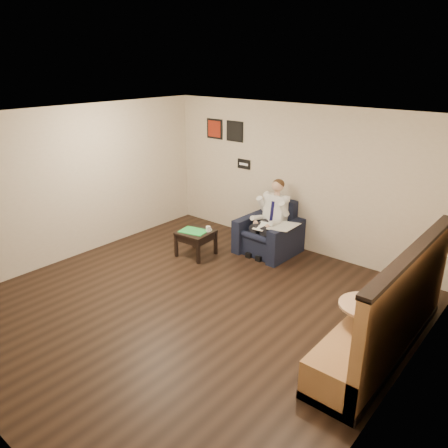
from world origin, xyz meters
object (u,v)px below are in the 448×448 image
Objects in this scene: side_table at (196,243)px; banquette at (384,299)px; armchair at (269,228)px; coffee_mug at (208,229)px; cafe_table at (362,332)px; seated_man at (265,221)px; green_folder at (194,231)px; smartphone at (204,229)px.

banquette is at bearing -9.07° from side_table.
armchair is at bearing 46.18° from side_table.
cafe_table reaches higher than coffee_mug.
armchair is 1.30× the size of cafe_table.
cafe_table is at bearing -32.39° from seated_man.
seated_man is at bearing 43.27° from coffee_mug.
side_table is at bearing -132.39° from armchair.
banquette is at bearing -8.64° from green_folder.
side_table is 0.77× the size of cafe_table.
seated_man reaches higher than green_folder.
armchair is 0.75× the size of seated_man.
coffee_mug is (0.19, 0.15, 0.30)m from side_table.
armchair is 1.44m from green_folder.
smartphone is (-0.15, 0.03, -0.05)m from coffee_mug.
green_folder is 0.17× the size of banquette.
seated_man reaches higher than coffee_mug.
cafe_table is (3.74, -0.93, -0.11)m from green_folder.
banquette is 3.69× the size of cafe_table.
cafe_table reaches higher than green_folder.
seated_man is 1.18m from smartphone.
banquette is (3.77, -0.79, 0.24)m from smartphone.
side_table is at bearing -97.35° from smartphone.
coffee_mug is at bearing 38.26° from green_folder.
green_folder is (-1.00, -1.04, 0.00)m from armchair.
banquette is at bearing 74.07° from cafe_table.
cafe_table is at bearing -105.93° from banquette.
smartphone is at bearing -141.35° from seated_man.
green_folder is at bearing -136.32° from seated_man.
smartphone is (0.04, 0.18, 0.25)m from side_table.
seated_man is at bearing 42.65° from smartphone.
green_folder is 4.74× the size of coffee_mug.
green_folder is 3.21× the size of smartphone.
cafe_table reaches higher than smartphone.
seated_man is 8.87× the size of smartphone.
cafe_table is at bearing -13.97° from green_folder.
cafe_table is at bearing -11.73° from smartphone.
green_folder is (-1.00, -0.91, -0.18)m from seated_man.
banquette reaches higher than green_folder.
banquette reaches higher than armchair.
cafe_table is (-0.10, -0.35, -0.35)m from banquette.
cafe_table is at bearing -34.25° from armchair.
coffee_mug reaches higher than green_folder.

